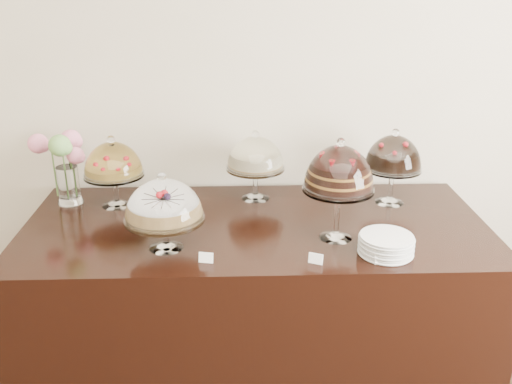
{
  "coord_description": "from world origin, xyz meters",
  "views": [
    {
      "loc": [
        -0.26,
        -0.02,
        2.04
      ],
      "look_at": [
        -0.18,
        2.4,
        1.08
      ],
      "focal_mm": 40.0,
      "sensor_mm": 36.0,
      "label": 1
    }
  ],
  "objects_px": {
    "cake_stand_sugar_sponge": "(164,204)",
    "plate_stack": "(386,245)",
    "cake_stand_fruit_tart": "(113,162)",
    "display_counter": "(256,304)",
    "cake_stand_cheesecake": "(255,156)",
    "cake_stand_choco_layer": "(339,172)",
    "cake_stand_dark_choco": "(394,156)",
    "flower_vase": "(64,160)"
  },
  "relations": [
    {
      "from": "cake_stand_choco_layer",
      "to": "cake_stand_cheesecake",
      "type": "bearing_deg",
      "value": 125.64
    },
    {
      "from": "cake_stand_fruit_tart",
      "to": "plate_stack",
      "type": "height_order",
      "value": "cake_stand_fruit_tart"
    },
    {
      "from": "cake_stand_choco_layer",
      "to": "cake_stand_sugar_sponge",
      "type": "bearing_deg",
      "value": -174.37
    },
    {
      "from": "cake_stand_choco_layer",
      "to": "flower_vase",
      "type": "bearing_deg",
      "value": 160.77
    },
    {
      "from": "cake_stand_sugar_sponge",
      "to": "cake_stand_cheesecake",
      "type": "relative_size",
      "value": 0.94
    },
    {
      "from": "cake_stand_choco_layer",
      "to": "plate_stack",
      "type": "height_order",
      "value": "cake_stand_choco_layer"
    },
    {
      "from": "cake_stand_fruit_tart",
      "to": "cake_stand_cheesecake",
      "type": "bearing_deg",
      "value": 5.72
    },
    {
      "from": "display_counter",
      "to": "cake_stand_dark_choco",
      "type": "height_order",
      "value": "cake_stand_dark_choco"
    },
    {
      "from": "cake_stand_dark_choco",
      "to": "cake_stand_fruit_tart",
      "type": "distance_m",
      "value": 1.41
    },
    {
      "from": "cake_stand_fruit_tart",
      "to": "display_counter",
      "type": "bearing_deg",
      "value": -19.19
    },
    {
      "from": "flower_vase",
      "to": "display_counter",
      "type": "bearing_deg",
      "value": -16.96
    },
    {
      "from": "cake_stand_fruit_tart",
      "to": "plate_stack",
      "type": "bearing_deg",
      "value": -24.67
    },
    {
      "from": "cake_stand_choco_layer",
      "to": "cake_stand_cheesecake",
      "type": "distance_m",
      "value": 0.6
    },
    {
      "from": "cake_stand_cheesecake",
      "to": "plate_stack",
      "type": "distance_m",
      "value": 0.86
    },
    {
      "from": "cake_stand_sugar_sponge",
      "to": "cake_stand_choco_layer",
      "type": "distance_m",
      "value": 0.76
    },
    {
      "from": "cake_stand_sugar_sponge",
      "to": "cake_stand_cheesecake",
      "type": "bearing_deg",
      "value": 53.87
    },
    {
      "from": "cake_stand_dark_choco",
      "to": "flower_vase",
      "type": "xyz_separation_m",
      "value": [
        -1.67,
        0.06,
        -0.02
      ]
    },
    {
      "from": "cake_stand_cheesecake",
      "to": "cake_stand_fruit_tart",
      "type": "distance_m",
      "value": 0.72
    },
    {
      "from": "cake_stand_choco_layer",
      "to": "cake_stand_dark_choco",
      "type": "distance_m",
      "value": 0.54
    },
    {
      "from": "cake_stand_fruit_tart",
      "to": "flower_vase",
      "type": "xyz_separation_m",
      "value": [
        -0.26,
        0.05,
        0.0
      ]
    },
    {
      "from": "display_counter",
      "to": "cake_stand_cheesecake",
      "type": "relative_size",
      "value": 5.93
    },
    {
      "from": "cake_stand_choco_layer",
      "to": "cake_stand_dark_choco",
      "type": "relative_size",
      "value": 1.19
    },
    {
      "from": "cake_stand_sugar_sponge",
      "to": "plate_stack",
      "type": "distance_m",
      "value": 0.96
    },
    {
      "from": "display_counter",
      "to": "cake_stand_cheesecake",
      "type": "height_order",
      "value": "cake_stand_cheesecake"
    },
    {
      "from": "display_counter",
      "to": "cake_stand_choco_layer",
      "type": "xyz_separation_m",
      "value": [
        0.36,
        -0.17,
        0.76
      ]
    },
    {
      "from": "display_counter",
      "to": "flower_vase",
      "type": "xyz_separation_m",
      "value": [
        -0.96,
        0.29,
        0.68
      ]
    },
    {
      "from": "flower_vase",
      "to": "plate_stack",
      "type": "bearing_deg",
      "value": -22.43
    },
    {
      "from": "cake_stand_dark_choco",
      "to": "plate_stack",
      "type": "bearing_deg",
      "value": -105.84
    },
    {
      "from": "display_counter",
      "to": "plate_stack",
      "type": "xyz_separation_m",
      "value": [
        0.54,
        -0.33,
        0.49
      ]
    },
    {
      "from": "cake_stand_sugar_sponge",
      "to": "plate_stack",
      "type": "height_order",
      "value": "cake_stand_sugar_sponge"
    },
    {
      "from": "cake_stand_cheesecake",
      "to": "cake_stand_fruit_tart",
      "type": "height_order",
      "value": "same"
    },
    {
      "from": "cake_stand_sugar_sponge",
      "to": "cake_stand_dark_choco",
      "type": "xyz_separation_m",
      "value": [
        1.1,
        0.48,
        0.04
      ]
    },
    {
      "from": "plate_stack",
      "to": "cake_stand_dark_choco",
      "type": "bearing_deg",
      "value": 74.16
    },
    {
      "from": "display_counter",
      "to": "cake_stand_sugar_sponge",
      "type": "relative_size",
      "value": 6.33
    },
    {
      "from": "cake_stand_dark_choco",
      "to": "flower_vase",
      "type": "distance_m",
      "value": 1.67
    },
    {
      "from": "display_counter",
      "to": "cake_stand_fruit_tart",
      "type": "height_order",
      "value": "cake_stand_fruit_tart"
    },
    {
      "from": "flower_vase",
      "to": "cake_stand_choco_layer",
      "type": "bearing_deg",
      "value": -19.23
    },
    {
      "from": "display_counter",
      "to": "cake_stand_dark_choco",
      "type": "xyz_separation_m",
      "value": [
        0.7,
        0.24,
        0.7
      ]
    },
    {
      "from": "cake_stand_sugar_sponge",
      "to": "flower_vase",
      "type": "relative_size",
      "value": 0.89
    },
    {
      "from": "cake_stand_choco_layer",
      "to": "display_counter",
      "type": "bearing_deg",
      "value": 154.93
    },
    {
      "from": "cake_stand_fruit_tart",
      "to": "plate_stack",
      "type": "distance_m",
      "value": 1.39
    },
    {
      "from": "flower_vase",
      "to": "cake_stand_sugar_sponge",
      "type": "bearing_deg",
      "value": -43.43
    }
  ]
}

